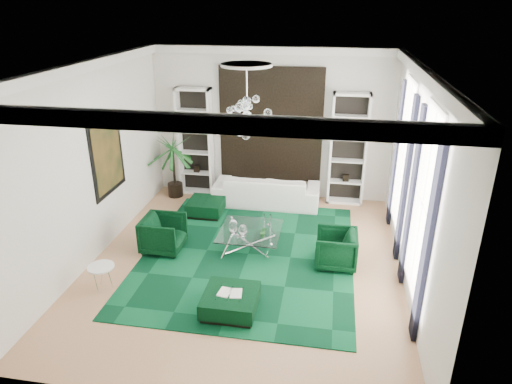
% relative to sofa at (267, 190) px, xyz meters
% --- Properties ---
extents(floor, '(6.00, 7.00, 0.02)m').
position_rel_sofa_xyz_m(floor, '(0.00, -2.85, -0.39)').
color(floor, tan).
rests_on(floor, ground).
extents(ceiling, '(6.00, 7.00, 0.02)m').
position_rel_sofa_xyz_m(ceiling, '(0.00, -2.85, 3.43)').
color(ceiling, white).
rests_on(ceiling, ground).
extents(wall_back, '(6.00, 0.02, 3.80)m').
position_rel_sofa_xyz_m(wall_back, '(0.00, 0.66, 1.52)').
color(wall_back, silver).
rests_on(wall_back, ground).
extents(wall_front, '(6.00, 0.02, 3.80)m').
position_rel_sofa_xyz_m(wall_front, '(0.00, -6.36, 1.52)').
color(wall_front, silver).
rests_on(wall_front, ground).
extents(wall_left, '(0.02, 7.00, 3.80)m').
position_rel_sofa_xyz_m(wall_left, '(-3.01, -2.85, 1.52)').
color(wall_left, silver).
rests_on(wall_left, ground).
extents(wall_right, '(0.02, 7.00, 3.80)m').
position_rel_sofa_xyz_m(wall_right, '(3.01, -2.85, 1.52)').
color(wall_right, silver).
rests_on(wall_right, ground).
extents(crown_molding, '(6.00, 7.00, 0.18)m').
position_rel_sofa_xyz_m(crown_molding, '(0.00, -2.85, 3.32)').
color(crown_molding, white).
rests_on(crown_molding, ceiling).
extents(ceiling_medallion, '(0.90, 0.90, 0.05)m').
position_rel_sofa_xyz_m(ceiling_medallion, '(0.00, -2.55, 3.39)').
color(ceiling_medallion, white).
rests_on(ceiling_medallion, ceiling).
extents(tapestry, '(2.50, 0.06, 2.80)m').
position_rel_sofa_xyz_m(tapestry, '(0.00, 0.61, 1.52)').
color(tapestry, black).
rests_on(tapestry, wall_back).
extents(shelving_left, '(0.90, 0.38, 2.80)m').
position_rel_sofa_xyz_m(shelving_left, '(-1.95, 0.46, 1.02)').
color(shelving_left, white).
rests_on(shelving_left, floor).
extents(shelving_right, '(0.90, 0.38, 2.80)m').
position_rel_sofa_xyz_m(shelving_right, '(1.95, 0.46, 1.02)').
color(shelving_right, white).
rests_on(shelving_right, floor).
extents(painting, '(0.04, 1.30, 1.60)m').
position_rel_sofa_xyz_m(painting, '(-2.97, -2.25, 1.47)').
color(painting, black).
rests_on(painting, wall_left).
extents(window_near, '(0.03, 1.10, 2.90)m').
position_rel_sofa_xyz_m(window_near, '(2.99, -3.75, 1.52)').
color(window_near, white).
rests_on(window_near, wall_right).
extents(curtain_near_a, '(0.07, 0.30, 3.25)m').
position_rel_sofa_xyz_m(curtain_near_a, '(2.96, -4.53, 1.27)').
color(curtain_near_a, black).
rests_on(curtain_near_a, floor).
extents(curtain_near_b, '(0.07, 0.30, 3.25)m').
position_rel_sofa_xyz_m(curtain_near_b, '(2.96, -2.97, 1.27)').
color(curtain_near_b, black).
rests_on(curtain_near_b, floor).
extents(window_far, '(0.03, 1.10, 2.90)m').
position_rel_sofa_xyz_m(window_far, '(2.99, -1.35, 1.52)').
color(window_far, white).
rests_on(window_far, wall_right).
extents(curtain_far_a, '(0.07, 0.30, 3.25)m').
position_rel_sofa_xyz_m(curtain_far_a, '(2.96, -2.13, 1.27)').
color(curtain_far_a, black).
rests_on(curtain_far_a, floor).
extents(curtain_far_b, '(0.07, 0.30, 3.25)m').
position_rel_sofa_xyz_m(curtain_far_b, '(2.96, -0.57, 1.27)').
color(curtain_far_b, black).
rests_on(curtain_far_b, floor).
extents(rug, '(4.20, 5.00, 0.02)m').
position_rel_sofa_xyz_m(rug, '(0.00, -2.55, -0.37)').
color(rug, black).
rests_on(rug, floor).
extents(sofa, '(2.63, 1.03, 0.77)m').
position_rel_sofa_xyz_m(sofa, '(0.00, 0.00, 0.00)').
color(sofa, white).
rests_on(sofa, floor).
extents(armchair_left, '(0.82, 0.80, 0.75)m').
position_rel_sofa_xyz_m(armchair_left, '(-1.75, -2.65, -0.01)').
color(armchair_left, black).
rests_on(armchair_left, floor).
extents(armchair_right, '(0.80, 0.77, 0.73)m').
position_rel_sofa_xyz_m(armchair_right, '(1.75, -2.65, -0.02)').
color(armchair_right, black).
rests_on(armchair_right, floor).
extents(coffee_table, '(1.25, 1.25, 0.43)m').
position_rel_sofa_xyz_m(coffee_table, '(0.00, -2.30, -0.17)').
color(coffee_table, white).
rests_on(coffee_table, floor).
extents(ottoman_side, '(0.83, 0.83, 0.37)m').
position_rel_sofa_xyz_m(ottoman_side, '(-1.35, -0.85, -0.20)').
color(ottoman_side, black).
rests_on(ottoman_side, floor).
extents(ottoman_front, '(0.89, 0.89, 0.35)m').
position_rel_sofa_xyz_m(ottoman_front, '(0.05, -4.40, -0.21)').
color(ottoman_front, black).
rests_on(ottoman_front, floor).
extents(book, '(0.40, 0.27, 0.03)m').
position_rel_sofa_xyz_m(book, '(0.05, -4.40, -0.02)').
color(book, white).
rests_on(book, ottoman_front).
extents(side_table, '(0.47, 0.47, 0.45)m').
position_rel_sofa_xyz_m(side_table, '(-2.35, -4.15, -0.16)').
color(side_table, white).
rests_on(side_table, floor).
extents(palm, '(1.34, 1.34, 2.14)m').
position_rel_sofa_xyz_m(palm, '(-2.45, 0.10, 0.68)').
color(palm, '#1D5C23').
rests_on(palm, floor).
extents(chandelier, '(0.88, 0.88, 0.79)m').
position_rel_sofa_xyz_m(chandelier, '(0.00, -2.55, 2.47)').
color(chandelier, white).
rests_on(chandelier, ceiling).
extents(table_plant, '(0.13, 0.11, 0.24)m').
position_rel_sofa_xyz_m(table_plant, '(0.31, -2.56, 0.16)').
color(table_plant, '#1D5C23').
rests_on(table_plant, coffee_table).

